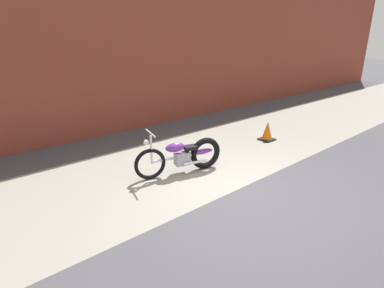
% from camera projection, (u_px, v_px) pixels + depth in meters
% --- Properties ---
extents(ground_plane, '(80.00, 80.00, 0.00)m').
position_uv_depth(ground_plane, '(236.00, 190.00, 6.01)').
color(ground_plane, '#47474C').
extents(sidewalk_slab, '(36.00, 3.50, 0.01)m').
position_uv_depth(sidewalk_slab, '(181.00, 164.00, 7.26)').
color(sidewalk_slab, gray).
rests_on(sidewalk_slab, ground).
extents(brick_building_wall, '(36.00, 0.50, 5.21)m').
position_uv_depth(brick_building_wall, '(105.00, 45.00, 8.87)').
color(brick_building_wall, brown).
rests_on(brick_building_wall, ground).
extents(motorcycle_purple, '(1.96, 0.77, 1.03)m').
position_uv_depth(motorcycle_purple, '(185.00, 155.00, 6.69)').
color(motorcycle_purple, black).
rests_on(motorcycle_purple, ground).
extents(traffic_cone, '(0.40, 0.40, 0.55)m').
position_uv_depth(traffic_cone, '(267.00, 132.00, 8.82)').
color(traffic_cone, orange).
rests_on(traffic_cone, ground).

